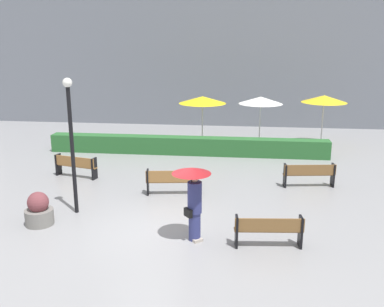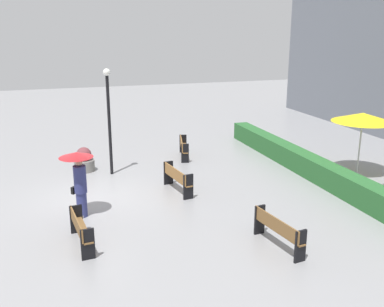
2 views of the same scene
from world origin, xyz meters
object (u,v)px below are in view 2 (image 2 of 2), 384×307
bench_mid_center (177,177)px  planter_pot (84,161)px  bench_far_right (278,229)px  pedestrian_with_umbrella (79,174)px  lamp_post (109,111)px  bench_near_right (80,228)px  bench_far_left (183,146)px  patio_umbrella_yellow (363,117)px

bench_mid_center → planter_pot: 4.51m
bench_far_right → pedestrian_with_umbrella: bearing=-127.8°
bench_mid_center → pedestrian_with_umbrella: bearing=-71.8°
pedestrian_with_umbrella → lamp_post: lamp_post is taller
bench_near_right → bench_far_left: bearing=144.7°
bench_near_right → lamp_post: bearing=164.0°
pedestrian_with_umbrella → planter_pot: (-4.57, 0.50, -0.93)m
bench_far_left → bench_far_right: bench_far_right is taller
planter_pot → bench_far_left: bearing=97.9°
bench_mid_center → lamp_post: (-2.71, -1.92, 2.00)m
pedestrian_with_umbrella → patio_umbrella_yellow: patio_umbrella_yellow is taller
bench_mid_center → lamp_post: 3.88m
pedestrian_with_umbrella → patio_umbrella_yellow: (-0.76, 10.80, 0.94)m
planter_pot → bench_mid_center: bearing=40.2°
patio_umbrella_yellow → bench_far_right: bearing=-53.4°
bench_near_right → patio_umbrella_yellow: bearing=104.1°
bench_far_right → bench_mid_center: bearing=-164.3°
bench_near_right → pedestrian_with_umbrella: bearing=175.2°
patio_umbrella_yellow → lamp_post: bearing=-108.3°
pedestrian_with_umbrella → bench_near_right: bearing=-4.8°
bench_near_right → planter_pot: planter_pot is taller
planter_pot → lamp_post: (0.73, 1.00, 2.11)m
bench_near_right → bench_far_right: bearing=70.8°
bench_far_right → bench_near_right: bearing=-109.2°
bench_near_right → lamp_post: size_ratio=0.43×
lamp_post → bench_near_right: bearing=-16.0°
bench_mid_center → bench_far_right: size_ratio=0.96×
lamp_post → bench_far_left: bearing=111.5°
bench_mid_center → pedestrian_with_umbrella: (1.12, -3.42, 0.83)m
bench_far_right → planter_pot: bearing=-152.7°
lamp_post → bench_far_right: bearing=23.5°
bench_far_right → pedestrian_with_umbrella: pedestrian_with_umbrella is taller
bench_far_left → patio_umbrella_yellow: patio_umbrella_yellow is taller
bench_mid_center → bench_far_left: 4.31m
pedestrian_with_umbrella → planter_pot: bearing=173.7°
planter_pot → patio_umbrella_yellow: patio_umbrella_yellow is taller
bench_far_right → bench_far_left: bearing=179.3°
planter_pot → patio_umbrella_yellow: (3.80, 10.30, 1.87)m
bench_far_left → lamp_post: (1.34, -3.40, 2.02)m
bench_far_right → planter_pot: planter_pot is taller
bench_mid_center → bench_far_left: size_ratio=1.02×
pedestrian_with_umbrella → patio_umbrella_yellow: bearing=94.0°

